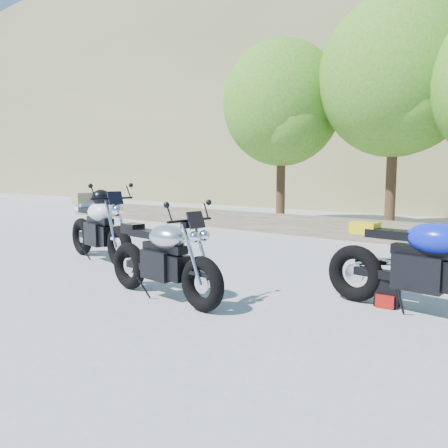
{
  "coord_description": "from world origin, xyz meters",
  "views": [
    {
      "loc": [
        4.82,
        -4.71,
        1.58
      ],
      "look_at": [
        0.2,
        1.0,
        0.75
      ],
      "focal_mm": 35.0,
      "sensor_mm": 36.0,
      "label": 1
    }
  ],
  "objects_px": {
    "white_bike": "(99,226)",
    "backpack": "(387,292)",
    "blue_bike": "(424,266)",
    "silver_bike": "(163,259)"
  },
  "relations": [
    {
      "from": "backpack",
      "to": "blue_bike",
      "type": "bearing_deg",
      "value": -17.71
    },
    {
      "from": "blue_bike",
      "to": "silver_bike",
      "type": "bearing_deg",
      "value": -148.59
    },
    {
      "from": "white_bike",
      "to": "backpack",
      "type": "relative_size",
      "value": 6.39
    },
    {
      "from": "silver_bike",
      "to": "backpack",
      "type": "relative_size",
      "value": 5.73
    },
    {
      "from": "silver_bike",
      "to": "backpack",
      "type": "height_order",
      "value": "silver_bike"
    },
    {
      "from": "white_bike",
      "to": "blue_bike",
      "type": "height_order",
      "value": "white_bike"
    },
    {
      "from": "silver_bike",
      "to": "blue_bike",
      "type": "xyz_separation_m",
      "value": [
        2.73,
        1.39,
        0.05
      ]
    },
    {
      "from": "white_bike",
      "to": "backpack",
      "type": "bearing_deg",
      "value": 17.29
    },
    {
      "from": "silver_bike",
      "to": "blue_bike",
      "type": "bearing_deg",
      "value": 31.72
    },
    {
      "from": "white_bike",
      "to": "blue_bike",
      "type": "distance_m",
      "value": 5.51
    }
  ]
}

